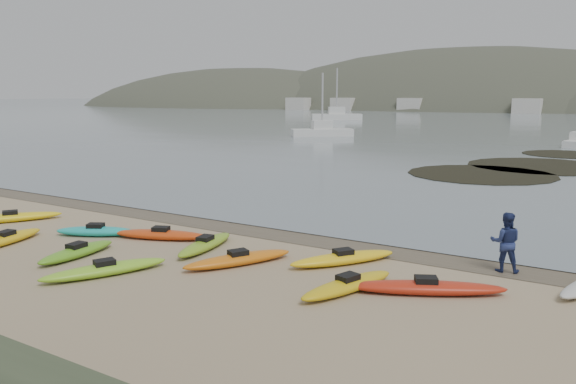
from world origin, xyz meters
The scene contains 6 objects.
ground centered at (0.00, 0.00, 0.00)m, with size 600.00×600.00×0.00m, color tan.
wet_sand centered at (0.00, -0.30, 0.00)m, with size 60.00×60.00×0.00m, color brown.
kayaks centered at (-0.33, -4.25, 0.17)m, with size 22.87×9.75×0.34m.
person_east centered at (7.82, -0.80, 0.87)m, with size 0.85×0.66×1.75m, color navy.
kelp_mats centered at (4.49, 25.47, 0.03)m, with size 12.38×24.28×0.04m.
moored_boats centered at (-3.72, 81.46, 0.60)m, with size 92.80×83.71×1.39m.
Camera 1 is at (10.70, -17.33, 5.05)m, focal length 35.00 mm.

